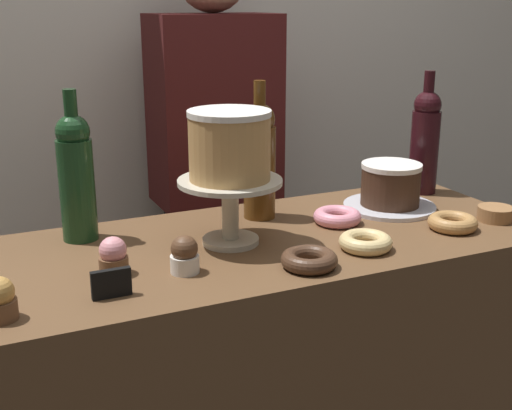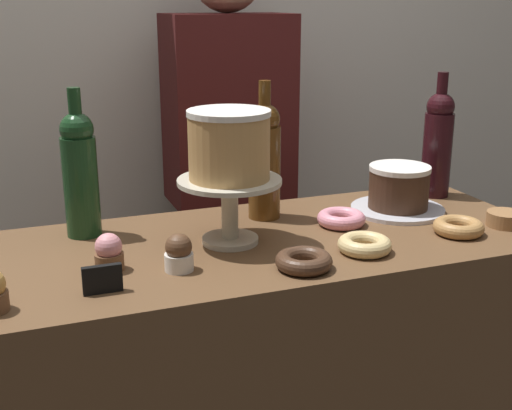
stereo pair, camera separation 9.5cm
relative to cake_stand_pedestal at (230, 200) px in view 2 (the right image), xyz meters
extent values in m
cube|color=silver|center=(0.06, 0.83, 0.27)|extent=(6.00, 0.05, 2.60)
cylinder|color=beige|center=(0.00, 0.00, -0.09)|extent=(0.12, 0.12, 0.01)
cylinder|color=beige|center=(0.00, 0.00, -0.02)|extent=(0.04, 0.04, 0.12)
cylinder|color=beige|center=(0.00, 0.00, 0.04)|extent=(0.22, 0.22, 0.01)
cylinder|color=tan|center=(0.00, 0.00, 0.11)|extent=(0.17, 0.17, 0.13)
cylinder|color=white|center=(0.00, 0.00, 0.18)|extent=(0.17, 0.17, 0.01)
cylinder|color=silver|center=(0.46, 0.07, -0.09)|extent=(0.23, 0.23, 0.01)
cylinder|color=#3D2619|center=(0.46, 0.07, -0.04)|extent=(0.15, 0.15, 0.09)
cylinder|color=white|center=(0.46, 0.07, 0.01)|extent=(0.15, 0.15, 0.01)
cylinder|color=#193D1E|center=(-0.29, 0.16, 0.01)|extent=(0.08, 0.08, 0.22)
sphere|color=#193D1E|center=(-0.29, 0.16, 0.14)|extent=(0.07, 0.07, 0.07)
cylinder|color=#193D1E|center=(-0.29, 0.16, 0.19)|extent=(0.03, 0.03, 0.08)
cylinder|color=black|center=(0.62, 0.16, 0.01)|extent=(0.08, 0.08, 0.22)
sphere|color=black|center=(0.62, 0.16, 0.14)|extent=(0.07, 0.07, 0.07)
cylinder|color=black|center=(0.62, 0.16, 0.19)|extent=(0.03, 0.03, 0.08)
cylinder|color=#5B3814|center=(0.13, 0.14, 0.01)|extent=(0.08, 0.08, 0.22)
sphere|color=#5B3814|center=(0.13, 0.14, 0.14)|extent=(0.07, 0.07, 0.07)
cylinder|color=#5B3814|center=(0.13, 0.14, 0.19)|extent=(0.03, 0.03, 0.08)
cylinder|color=brown|center=(-0.27, -0.06, -0.08)|extent=(0.06, 0.06, 0.03)
sphere|color=pink|center=(-0.27, -0.06, -0.05)|extent=(0.05, 0.05, 0.05)
cylinder|color=white|center=(-0.14, -0.11, -0.08)|extent=(0.06, 0.06, 0.03)
sphere|color=brown|center=(-0.14, -0.11, -0.05)|extent=(0.05, 0.05, 0.05)
torus|color=#E0C17F|center=(0.24, -0.15, -0.08)|extent=(0.11, 0.11, 0.03)
torus|color=#B27F47|center=(0.49, -0.13, -0.08)|extent=(0.11, 0.11, 0.03)
torus|color=#472D1E|center=(0.09, -0.19, -0.08)|extent=(0.11, 0.11, 0.03)
torus|color=pink|center=(0.28, 0.02, -0.08)|extent=(0.11, 0.11, 0.03)
cylinder|color=olive|center=(0.63, -0.12, -0.09)|extent=(0.08, 0.08, 0.01)
cylinder|color=olive|center=(0.63, -0.12, -0.08)|extent=(0.08, 0.08, 0.01)
cylinder|color=olive|center=(0.63, -0.12, -0.07)|extent=(0.08, 0.08, 0.01)
cube|color=black|center=(-0.29, -0.17, -0.07)|extent=(0.07, 0.01, 0.05)
cube|color=black|center=(0.19, 0.59, -0.61)|extent=(0.28, 0.18, 0.85)
cube|color=#4C1919|center=(0.19, 0.59, 0.09)|extent=(0.36, 0.22, 0.55)
camera|label=1|loc=(-0.51, -1.25, 0.40)|focal=46.86mm
camera|label=2|loc=(-0.42, -1.28, 0.40)|focal=46.86mm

